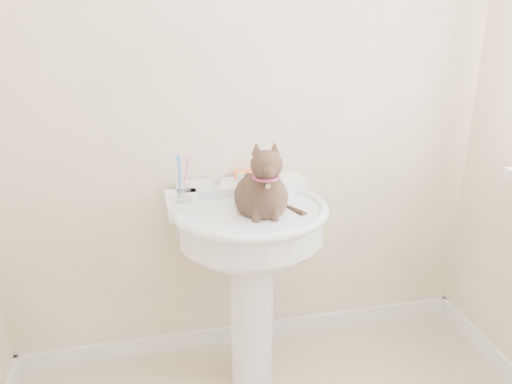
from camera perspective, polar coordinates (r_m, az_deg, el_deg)
wall_back at (r=2.33m, az=-1.08°, el=10.32°), size 2.20×0.00×2.50m
baseboard_back at (r=2.82m, az=-0.86°, el=-14.54°), size 2.20×0.02×0.09m
pedestal_sink at (r=2.23m, az=-0.59°, el=-5.31°), size 0.64×0.63×0.89m
faucet at (r=2.28m, az=-1.40°, el=1.69°), size 0.28×0.12×0.14m
soap_bar at (r=2.38m, az=-1.20°, el=1.83°), size 0.10×0.07×0.03m
toothbrush_cup at (r=2.13m, az=-7.70°, el=0.21°), size 0.07×0.07×0.19m
cat at (r=2.10m, az=0.73°, el=-0.02°), size 0.23×0.29×0.43m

